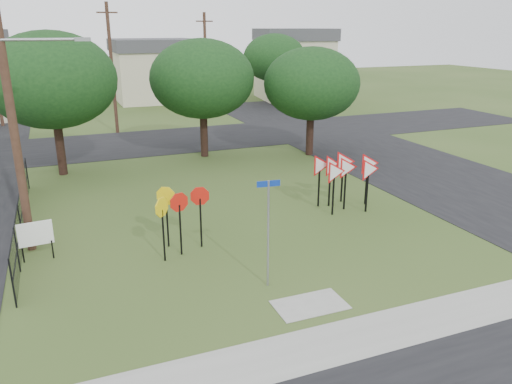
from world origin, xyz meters
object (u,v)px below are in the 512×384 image
at_px(stop_sign_cluster, 177,206).
at_px(info_board, 35,235).
at_px(street_name_sign, 268,228).
at_px(yield_sign_cluster, 344,169).

bearing_deg(stop_sign_cluster, info_board, 166.38).
distance_m(street_name_sign, info_board, 7.82).
relative_size(street_name_sign, info_board, 2.42).
height_order(street_name_sign, info_board, street_name_sign).
bearing_deg(stop_sign_cluster, street_name_sign, -59.88).
relative_size(stop_sign_cluster, yield_sign_cluster, 0.73).
xyz_separation_m(stop_sign_cluster, info_board, (-4.49, 1.09, -0.76)).
distance_m(street_name_sign, stop_sign_cluster, 3.81).
height_order(street_name_sign, stop_sign_cluster, street_name_sign).
xyz_separation_m(street_name_sign, yield_sign_cluster, (5.62, 5.06, -0.14)).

